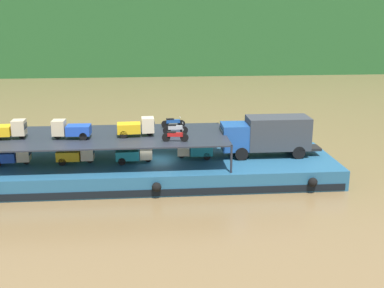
{
  "coord_description": "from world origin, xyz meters",
  "views": [
    {
      "loc": [
        -0.26,
        -34.76,
        12.5
      ],
      "look_at": [
        2.8,
        0.0,
        2.7
      ],
      "focal_mm": 44.52,
      "sensor_mm": 36.0,
      "label": 1
    }
  ],
  "objects_px": {
    "mini_truck_lower_aft": "(76,154)",
    "mini_truck_lower_mid": "(135,153)",
    "mini_truck_upper_mid": "(71,129)",
    "mini_truck_lower_stern": "(12,156)",
    "mini_truck_lower_fore": "(194,149)",
    "mini_truck_upper_fore": "(137,127)",
    "cargo_barge": "(156,169)",
    "motorcycle_upper_port": "(175,136)",
    "mini_truck_upper_stern": "(7,130)",
    "motorcycle_upper_stbd": "(173,122)",
    "covered_lorry": "(268,135)",
    "motorcycle_upper_centre": "(175,129)"
  },
  "relations": [
    {
      "from": "mini_truck_lower_fore",
      "to": "motorcycle_upper_stbd",
      "type": "relative_size",
      "value": 1.47
    },
    {
      "from": "mini_truck_lower_stern",
      "to": "motorcycle_upper_port",
      "type": "relative_size",
      "value": 1.46
    },
    {
      "from": "mini_truck_lower_stern",
      "to": "covered_lorry",
      "type": "bearing_deg",
      "value": 1.76
    },
    {
      "from": "cargo_barge",
      "to": "covered_lorry",
      "type": "relative_size",
      "value": 3.49
    },
    {
      "from": "mini_truck_lower_mid",
      "to": "mini_truck_upper_stern",
      "type": "distance_m",
      "value": 9.34
    },
    {
      "from": "motorcycle_upper_centre",
      "to": "motorcycle_upper_port",
      "type": "bearing_deg",
      "value": -93.5
    },
    {
      "from": "mini_truck_lower_aft",
      "to": "mini_truck_lower_mid",
      "type": "height_order",
      "value": "same"
    },
    {
      "from": "mini_truck_lower_aft",
      "to": "motorcycle_upper_centre",
      "type": "relative_size",
      "value": 1.45
    },
    {
      "from": "cargo_barge",
      "to": "motorcycle_upper_stbd",
      "type": "relative_size",
      "value": 14.44
    },
    {
      "from": "cargo_barge",
      "to": "motorcycle_upper_centre",
      "type": "relative_size",
      "value": 14.45
    },
    {
      "from": "motorcycle_upper_centre",
      "to": "mini_truck_lower_aft",
      "type": "bearing_deg",
      "value": -178.16
    },
    {
      "from": "mini_truck_upper_mid",
      "to": "motorcycle_upper_port",
      "type": "height_order",
      "value": "mini_truck_upper_mid"
    },
    {
      "from": "motorcycle_upper_port",
      "to": "mini_truck_upper_mid",
      "type": "bearing_deg",
      "value": 168.43
    },
    {
      "from": "mini_truck_upper_stern",
      "to": "motorcycle_upper_centre",
      "type": "height_order",
      "value": "mini_truck_upper_stern"
    },
    {
      "from": "mini_truck_lower_aft",
      "to": "mini_truck_lower_fore",
      "type": "distance_m",
      "value": 8.89
    },
    {
      "from": "mini_truck_lower_aft",
      "to": "motorcycle_upper_centre",
      "type": "xyz_separation_m",
      "value": [
        7.4,
        0.24,
        1.74
      ]
    },
    {
      "from": "mini_truck_upper_mid",
      "to": "mini_truck_upper_fore",
      "type": "height_order",
      "value": "same"
    },
    {
      "from": "mini_truck_lower_mid",
      "to": "mini_truck_upper_mid",
      "type": "bearing_deg",
      "value": -178.33
    },
    {
      "from": "cargo_barge",
      "to": "mini_truck_lower_aft",
      "type": "bearing_deg",
      "value": -177.88
    },
    {
      "from": "covered_lorry",
      "to": "motorcycle_upper_port",
      "type": "bearing_deg",
      "value": -161.17
    },
    {
      "from": "motorcycle_upper_port",
      "to": "mini_truck_lower_fore",
      "type": "bearing_deg",
      "value": 56.25
    },
    {
      "from": "mini_truck_lower_fore",
      "to": "mini_truck_upper_fore",
      "type": "distance_m",
      "value": 4.81
    },
    {
      "from": "mini_truck_lower_mid",
      "to": "mini_truck_lower_fore",
      "type": "xyz_separation_m",
      "value": [
        4.54,
        0.72,
        0.0
      ]
    },
    {
      "from": "covered_lorry",
      "to": "cargo_barge",
      "type": "bearing_deg",
      "value": -177.23
    },
    {
      "from": "mini_truck_lower_stern",
      "to": "mini_truck_lower_aft",
      "type": "height_order",
      "value": "same"
    },
    {
      "from": "motorcycle_upper_port",
      "to": "mini_truck_upper_fore",
      "type": "bearing_deg",
      "value": 146.1
    },
    {
      "from": "mini_truck_lower_mid",
      "to": "mini_truck_upper_fore",
      "type": "distance_m",
      "value": 2.02
    },
    {
      "from": "mini_truck_lower_stern",
      "to": "mini_truck_upper_stern",
      "type": "relative_size",
      "value": 1.0
    },
    {
      "from": "mini_truck_upper_mid",
      "to": "mini_truck_lower_stern",
      "type": "bearing_deg",
      "value": 175.12
    },
    {
      "from": "mini_truck_lower_fore",
      "to": "motorcycle_upper_stbd",
      "type": "distance_m",
      "value": 2.95
    },
    {
      "from": "mini_truck_lower_mid",
      "to": "mini_truck_upper_fore",
      "type": "relative_size",
      "value": 1.0
    },
    {
      "from": "cargo_barge",
      "to": "mini_truck_upper_fore",
      "type": "bearing_deg",
      "value": -170.04
    },
    {
      "from": "cargo_barge",
      "to": "mini_truck_lower_fore",
      "type": "relative_size",
      "value": 9.84
    },
    {
      "from": "motorcycle_upper_centre",
      "to": "motorcycle_upper_stbd",
      "type": "height_order",
      "value": "same"
    },
    {
      "from": "covered_lorry",
      "to": "mini_truck_upper_stern",
      "type": "xyz_separation_m",
      "value": [
        -19.43,
        -0.66,
        1.0
      ]
    },
    {
      "from": "mini_truck_lower_fore",
      "to": "motorcycle_upper_centre",
      "type": "bearing_deg",
      "value": -169.14
    },
    {
      "from": "covered_lorry",
      "to": "mini_truck_lower_stern",
      "type": "distance_m",
      "value": 19.34
    },
    {
      "from": "mini_truck_upper_mid",
      "to": "mini_truck_upper_fore",
      "type": "bearing_deg",
      "value": 3.77
    },
    {
      "from": "motorcycle_upper_port",
      "to": "motorcycle_upper_stbd",
      "type": "distance_m",
      "value": 4.22
    },
    {
      "from": "mini_truck_lower_fore",
      "to": "motorcycle_upper_port",
      "type": "xyz_separation_m",
      "value": [
        -1.6,
        -2.39,
        1.74
      ]
    },
    {
      "from": "mini_truck_lower_aft",
      "to": "motorcycle_upper_port",
      "type": "bearing_deg",
      "value": -14.4
    },
    {
      "from": "mini_truck_lower_stern",
      "to": "mini_truck_lower_fore",
      "type": "height_order",
      "value": "same"
    },
    {
      "from": "mini_truck_lower_stern",
      "to": "mini_truck_upper_mid",
      "type": "height_order",
      "value": "mini_truck_upper_mid"
    },
    {
      "from": "mini_truck_lower_aft",
      "to": "mini_truck_lower_fore",
      "type": "bearing_deg",
      "value": 3.35
    },
    {
      "from": "cargo_barge",
      "to": "mini_truck_lower_fore",
      "type": "bearing_deg",
      "value": 5.77
    },
    {
      "from": "mini_truck_lower_stern",
      "to": "mini_truck_upper_fore",
      "type": "xyz_separation_m",
      "value": [
        9.2,
        -0.07,
        2.0
      ]
    },
    {
      "from": "mini_truck_lower_mid",
      "to": "covered_lorry",
      "type": "bearing_deg",
      "value": 4.67
    },
    {
      "from": "mini_truck_upper_stern",
      "to": "mini_truck_upper_mid",
      "type": "distance_m",
      "value": 4.58
    },
    {
      "from": "mini_truck_lower_stern",
      "to": "cargo_barge",
      "type": "bearing_deg",
      "value": 0.93
    },
    {
      "from": "mini_truck_lower_aft",
      "to": "mini_truck_lower_mid",
      "type": "xyz_separation_m",
      "value": [
        4.33,
        -0.2,
        0.0
      ]
    }
  ]
}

